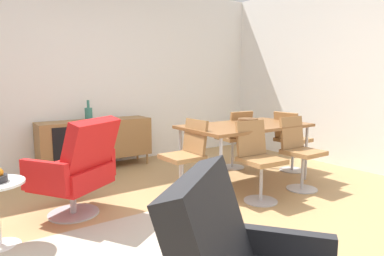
# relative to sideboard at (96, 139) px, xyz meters

# --- Properties ---
(ground_plane) EXTENTS (8.32, 8.32, 0.00)m
(ground_plane) POSITION_rel_sideboard_xyz_m (-0.07, -2.30, -0.44)
(ground_plane) COLOR tan
(wall_back) EXTENTS (6.80, 0.12, 2.80)m
(wall_back) POSITION_rel_sideboard_xyz_m (-0.07, 0.30, 0.96)
(wall_back) COLOR white
(wall_back) RESTS_ON ground_plane
(wall_right) EXTENTS (0.12, 5.60, 2.80)m
(wall_right) POSITION_rel_sideboard_xyz_m (3.13, -2.30, 0.96)
(wall_right) COLOR white
(wall_right) RESTS_ON ground_plane
(sideboard) EXTENTS (1.60, 0.45, 0.72)m
(sideboard) POSITION_rel_sideboard_xyz_m (0.00, 0.00, 0.00)
(sideboard) COLOR olive
(sideboard) RESTS_ON ground_plane
(vase_cobalt) EXTENTS (0.11, 0.11, 0.29)m
(vase_cobalt) POSITION_rel_sideboard_xyz_m (-0.09, 0.00, 0.38)
(vase_cobalt) COLOR #337266
(vase_cobalt) RESTS_ON sideboard
(dining_table) EXTENTS (1.60, 0.90, 0.74)m
(dining_table) POSITION_rel_sideboard_xyz_m (1.32, -1.73, 0.26)
(dining_table) COLOR brown
(dining_table) RESTS_ON ground_plane
(wooden_bowl_on_table) EXTENTS (0.26, 0.26, 0.06)m
(wooden_bowl_on_table) POSITION_rel_sideboard_xyz_m (1.46, -1.64, 0.33)
(wooden_bowl_on_table) COLOR brown
(wooden_bowl_on_table) RESTS_ON dining_table
(dining_chair_near_window) EXTENTS (0.43, 0.41, 0.86)m
(dining_chair_near_window) POSITION_rel_sideboard_xyz_m (0.43, -1.73, 0.03)
(dining_chair_near_window) COLOR #9E7042
(dining_chair_near_window) RESTS_ON ground_plane
(dining_chair_far_end) EXTENTS (0.45, 0.42, 0.86)m
(dining_chair_far_end) POSITION_rel_sideboard_xyz_m (2.21, -1.74, 0.03)
(dining_chair_far_end) COLOR #9E7042
(dining_chair_far_end) RESTS_ON ground_plane
(dining_chair_back_right) EXTENTS (0.43, 0.45, 0.86)m
(dining_chair_back_right) POSITION_rel_sideboard_xyz_m (1.67, -1.17, 0.03)
(dining_chair_back_right) COLOR #9E7042
(dining_chair_back_right) RESTS_ON ground_plane
(dining_chair_front_left) EXTENTS (0.43, 0.45, 0.86)m
(dining_chair_front_left) POSITION_rel_sideboard_xyz_m (0.98, -2.29, 0.03)
(dining_chair_front_left) COLOR #9E7042
(dining_chair_front_left) RESTS_ON ground_plane
(dining_chair_front_right) EXTENTS (0.40, 0.43, 0.86)m
(dining_chair_front_right) POSITION_rel_sideboard_xyz_m (1.67, -2.29, 0.03)
(dining_chair_front_right) COLOR #9E7042
(dining_chair_front_right) RESTS_ON ground_plane
(lounge_chair_red) EXTENTS (0.90, 0.89, 0.95)m
(lounge_chair_red) POSITION_rel_sideboard_xyz_m (-0.73, -1.61, 0.03)
(lounge_chair_red) COLOR red
(lounge_chair_red) RESTS_ON ground_plane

